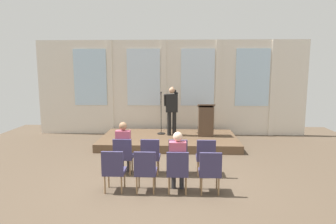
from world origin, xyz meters
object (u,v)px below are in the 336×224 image
Objects in this scene: chair_r0_c1 at (151,154)px; chair_r1_c1 at (146,169)px; chair_r1_c2 at (178,169)px; chair_r1_c0 at (114,168)px; audience_r1_c2 at (178,159)px; audience_r0_c0 at (124,145)px; lectern at (206,120)px; speaker at (172,108)px; chair_r1_c3 at (210,170)px; chair_r0_c2 at (178,155)px; chair_r0_c0 at (123,154)px; mic_stand at (161,125)px; chair_r0_c3 at (206,155)px.

chair_r1_c1 is at bearing -90.00° from chair_r0_c1.
chair_r1_c0 is at bearing 180.00° from chair_r1_c2.
audience_r1_c2 is (0.69, 0.08, 0.21)m from chair_r1_c1.
audience_r0_c0 is at bearing 120.90° from chair_r1_c1.
chair_r0_c1 is at bearing -116.89° from lectern.
chair_r1_c3 is (0.94, -4.36, -0.74)m from speaker.
lectern reaches higher than chair_r0_c2.
chair_r1_c2 is at bearing -90.00° from audience_r1_c2.
audience_r1_c2 is 0.72m from chair_r1_c3.
chair_r0_c1 is 1.27m from chair_r1_c0.
chair_r0_c0 is at bearing 180.00° from chair_r0_c2.
lectern is 1.23× the size of chair_r1_c1.
chair_r0_c2 and chair_r1_c0 have the same top height.
chair_r1_c2 is (0.00, -1.07, 0.00)m from chair_r0_c2.
chair_r0_c0 is 1.07m from chair_r1_c0.
chair_r1_c3 is at bearing -93.63° from lectern.
mic_stand is at bearing 89.48° from chair_r1_c1.
audience_r0_c0 reaches higher than chair_r0_c2.
mic_stand is at bearing 78.16° from chair_r0_c0.
chair_r1_c1 and chair_r1_c2 have the same top height.
mic_stand reaches higher than audience_r0_c0.
chair_r0_c0 is 1.00× the size of chair_r1_c3.
chair_r0_c3 is (1.37, 0.00, 0.00)m from chair_r0_c1.
chair_r0_c3 is at bearing -74.08° from speaker.
audience_r0_c0 reaches higher than chair_r0_c3.
chair_r0_c0 is at bearing 180.00° from chair_r0_c3.
speaker is at bearing 105.92° from chair_r0_c3.
chair_r0_c0 is at bearing 90.00° from chair_r1_c0.
chair_r0_c3 is 0.70× the size of audience_r1_c2.
chair_r1_c2 is at bearing -37.84° from chair_r0_c0.
speaker is at bearing 93.37° from audience_r1_c2.
chair_r0_c1 is at bearing -97.52° from speaker.
mic_stand is at bearing 98.24° from audience_r1_c2.
lectern is 4.63m from chair_r1_c1.
chair_r1_c0 is (-2.33, -4.32, -0.29)m from lectern.
chair_r0_c3 is 2.32m from chair_r1_c0.
mic_stand reaches higher than chair_r0_c2.
chair_r1_c2 is (-0.96, -4.32, -0.29)m from lectern.
chair_r1_c3 is at bearing -37.84° from chair_r0_c1.
chair_r0_c0 and chair_r0_c2 have the same top height.
audience_r0_c0 is 1.17m from chair_r1_c0.
chair_r1_c0 is 1.00× the size of chair_r1_c3.
speaker is 1.84× the size of chair_r0_c0.
chair_r1_c1 is 1.00× the size of chair_r1_c2.
chair_r1_c3 is (2.06, -1.15, -0.21)m from audience_r0_c0.
chair_r0_c0 is at bearing -101.84° from mic_stand.
chair_r0_c0 is 1.27m from chair_r1_c1.
chair_r1_c1 is at bearing 180.00° from chair_r1_c3.
chair_r0_c0 is 1.00× the size of chair_r0_c1.
audience_r1_c2 reaches higher than chair_r1_c3.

